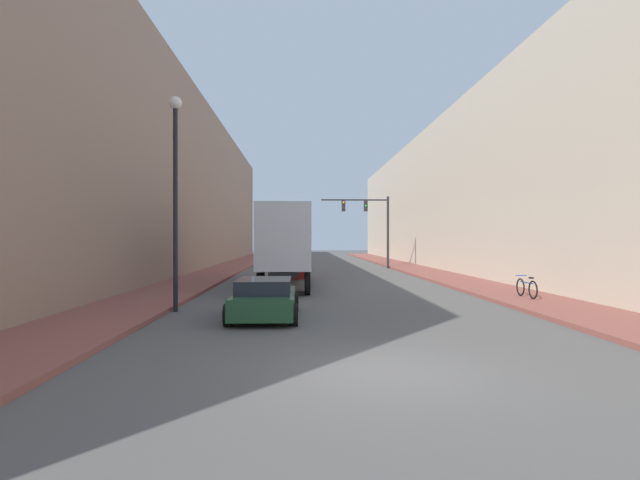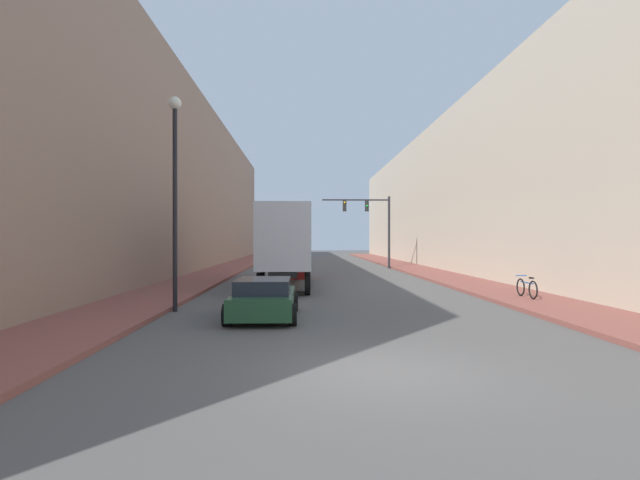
{
  "view_description": "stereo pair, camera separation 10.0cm",
  "coord_description": "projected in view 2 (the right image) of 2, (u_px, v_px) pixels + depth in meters",
  "views": [
    {
      "loc": [
        -1.53,
        -9.24,
        2.48
      ],
      "look_at": [
        -0.69,
        12.58,
        2.44
      ],
      "focal_mm": 28.0,
      "sensor_mm": 36.0,
      "label": 1
    },
    {
      "loc": [
        -1.43,
        -9.25,
        2.48
      ],
      "look_at": [
        -0.69,
        12.58,
        2.44
      ],
      "focal_mm": 28.0,
      "sensor_mm": 36.0,
      "label": 2
    }
  ],
  "objects": [
    {
      "name": "building_right",
      "position": [
        474.0,
        195.0,
        39.68
      ],
      "size": [
        6.0,
        80.0,
        11.96
      ],
      "color": "beige",
      "rests_on": "ground"
    },
    {
      "name": "traffic_signal_gantry",
      "position": [
        373.0,
        219.0,
        41.84
      ],
      "size": [
        5.73,
        0.35,
        6.06
      ],
      "color": "black",
      "rests_on": "ground"
    },
    {
      "name": "sidewalk_right",
      "position": [
        416.0,
        269.0,
        39.53
      ],
      "size": [
        3.2,
        80.0,
        0.15
      ],
      "color": "brown",
      "rests_on": "ground"
    },
    {
      "name": "building_left",
      "position": [
        166.0,
        183.0,
        38.85
      ],
      "size": [
        6.0,
        80.0,
        13.65
      ],
      "color": "#997A66",
      "rests_on": "ground"
    },
    {
      "name": "sedan_car",
      "position": [
        264.0,
        299.0,
        15.63
      ],
      "size": [
        2.1,
        4.21,
        1.24
      ],
      "color": "#234C2D",
      "rests_on": "ground"
    },
    {
      "name": "parked_bicycle",
      "position": [
        527.0,
        288.0,
        19.79
      ],
      "size": [
        0.44,
        1.82,
        0.86
      ],
      "color": "black",
      "rests_on": "sidewalk_right"
    },
    {
      "name": "ground_plane",
      "position": [
        380.0,
        372.0,
        9.3
      ],
      "size": [
        200.0,
        200.0,
        0.0
      ],
      "primitive_type": "plane",
      "color": "#565451"
    },
    {
      "name": "semi_truck",
      "position": [
        287.0,
        243.0,
        26.97
      ],
      "size": [
        2.41,
        12.45,
        4.07
      ],
      "color": "silver",
      "rests_on": "ground"
    },
    {
      "name": "sidewalk_left",
      "position": [
        225.0,
        270.0,
        39.02
      ],
      "size": [
        3.2,
        80.0,
        0.15
      ],
      "color": "brown",
      "rests_on": "ground"
    },
    {
      "name": "street_lamp",
      "position": [
        175.0,
        175.0,
        17.0
      ],
      "size": [
        0.44,
        0.44,
        7.34
      ],
      "color": "black",
      "rests_on": "ground"
    }
  ]
}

